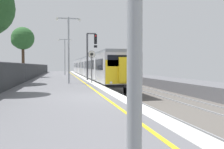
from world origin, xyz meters
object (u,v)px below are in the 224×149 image
at_px(speed_limit_sign, 92,62).
at_px(platform_lamp_mid, 69,44).
at_px(commuter_train_at_platform, 90,67).
at_px(platform_lamp_far, 65,54).
at_px(signal_gantry, 90,51).
at_px(background_tree_left, 22,39).

bearing_deg(speed_limit_sign, platform_lamp_mid, -173.05).
distance_m(commuter_train_at_platform, platform_lamp_mid, 17.58).
bearing_deg(platform_lamp_far, signal_gantry, -80.44).
distance_m(platform_lamp_mid, platform_lamp_far, 18.30).
relative_size(platform_lamp_mid, platform_lamp_far, 0.96).
distance_m(platform_lamp_far, background_tree_left, 8.00).
height_order(commuter_train_at_platform, platform_lamp_mid, platform_lamp_mid).
xyz_separation_m(signal_gantry, platform_lamp_far, (-2.30, 13.63, 0.31)).
relative_size(commuter_train_at_platform, platform_lamp_mid, 7.69).
distance_m(commuter_train_at_platform, signal_gantry, 12.60).
distance_m(commuter_train_at_platform, speed_limit_sign, 16.93).
bearing_deg(commuter_train_at_platform, platform_lamp_mid, -102.44).
height_order(platform_lamp_mid, platform_lamp_far, platform_lamp_far).
relative_size(commuter_train_at_platform, speed_limit_sign, 15.26).
relative_size(speed_limit_sign, platform_lamp_far, 0.49).
height_order(signal_gantry, speed_limit_sign, signal_gantry).
height_order(commuter_train_at_platform, platform_lamp_far, platform_lamp_far).
xyz_separation_m(signal_gantry, platform_lamp_mid, (-2.30, -4.67, 0.20)).
height_order(platform_lamp_far, background_tree_left, background_tree_left).
relative_size(speed_limit_sign, background_tree_left, 0.43).
height_order(signal_gantry, platform_lamp_far, platform_lamp_far).
height_order(speed_limit_sign, platform_lamp_far, platform_lamp_far).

